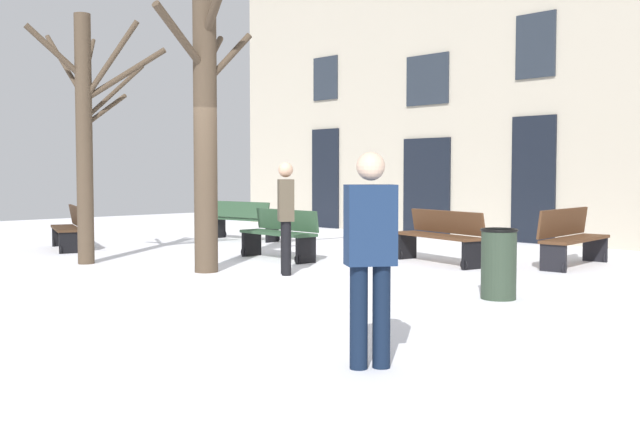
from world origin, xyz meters
TOP-DOWN VIEW (x-y plane):
  - ground_plane at (0.00, 0.00)m, footprint 30.89×30.89m
  - building_facade at (-0.01, 8.13)m, footprint 19.31×0.60m
  - tree_center at (-3.26, -0.65)m, footprint 1.43×2.29m
  - tree_right_of_center at (-0.97, 0.13)m, footprint 1.94×2.09m
  - litter_bin at (3.44, 1.25)m, footprint 0.45×0.45m
  - bench_far_corner at (2.54, 4.83)m, footprint 0.65×1.92m
  - bench_back_to_back_right at (0.86, 3.56)m, footprint 1.86×0.86m
  - bench_near_center_tree at (-4.88, 3.89)m, footprint 1.87×0.67m
  - bench_near_lamp at (-1.48, 2.04)m, footprint 1.68×0.53m
  - bench_facing_shops at (-5.67, 0.13)m, footprint 1.73×1.00m
  - person_crossing_plaza at (4.49, -2.22)m, footprint 0.40×0.44m
  - person_strolling at (0.07, 0.81)m, footprint 0.44×0.40m

SIDE VIEW (x-z plane):
  - ground_plane at x=0.00m, z-range 0.00..0.00m
  - litter_bin at x=3.44m, z-range 0.00..0.85m
  - bench_facing_shops at x=-5.67m, z-range 0.01..0.88m
  - bench_near_lamp at x=-1.48m, z-range 0.02..0.90m
  - bench_back_to_back_right at x=0.86m, z-range 0.03..0.92m
  - bench_near_center_tree at x=-4.88m, z-range 0.04..0.92m
  - bench_far_corner at x=2.54m, z-range 0.01..0.95m
  - person_strolling at x=0.07m, z-range 0.09..1.76m
  - person_crossing_plaza at x=4.49m, z-range 0.09..1.76m
  - tree_center at x=-3.26m, z-range 0.21..4.35m
  - tree_right_of_center at x=-0.97m, z-range -0.25..5.67m
  - building_facade at x=-0.01m, z-range 0.04..7.72m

